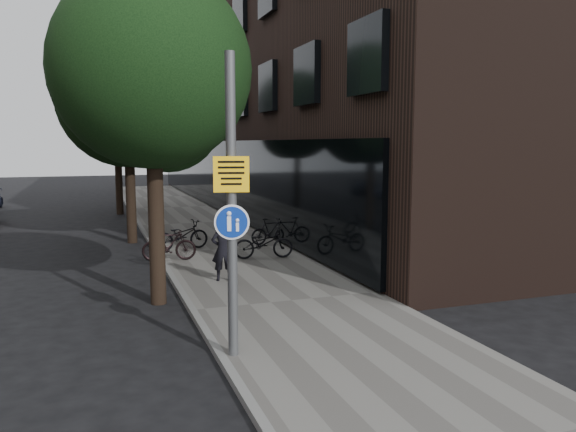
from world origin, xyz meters
name	(u,v)px	position (x,y,z in m)	size (l,w,h in m)	color
ground	(343,359)	(0.00, 0.00, 0.00)	(120.00, 120.00, 0.00)	black
sidewalk	(225,251)	(0.25, 10.00, 0.06)	(4.50, 60.00, 0.12)	slate
curb_edge	(158,255)	(-2.00, 10.00, 0.07)	(0.15, 60.00, 0.13)	slate
building_right_dark_brick	(318,49)	(8.50, 22.00, 9.00)	(12.00, 40.00, 18.00)	black
street_tree_near	(155,78)	(-2.53, 4.64, 5.11)	(4.40, 4.40, 7.50)	black
street_tree_mid	(129,104)	(-2.53, 13.14, 5.11)	(5.00, 5.00, 7.80)	black
street_tree_far	(118,115)	(-2.53, 22.14, 5.11)	(5.00, 5.00, 7.80)	black
signpost	(232,206)	(-1.80, 0.53, 2.65)	(0.57, 0.17, 5.01)	#595B5E
pedestrian	(223,250)	(-0.81, 5.68, 0.94)	(0.59, 0.39, 1.63)	black
parked_bike_facade_near	(264,243)	(1.02, 8.06, 0.60)	(0.64, 1.84, 0.96)	black
parked_bike_facade_far	(271,231)	(2.00, 10.40, 0.58)	(0.44, 1.55, 0.93)	black
parked_bike_curb_near	(181,235)	(-1.17, 10.32, 0.61)	(0.66, 1.88, 0.99)	black
parked_bike_curb_far	(169,245)	(-1.80, 8.69, 0.61)	(0.46, 1.62, 0.98)	black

